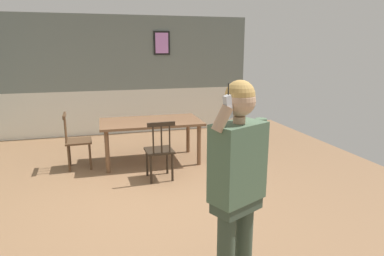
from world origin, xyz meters
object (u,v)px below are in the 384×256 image
(chair_by_doorway, at_px, (76,141))
(dining_table, at_px, (151,125))
(person_figure, at_px, (238,177))
(chair_near_window, at_px, (160,150))

(chair_by_doorway, bearing_deg, dining_table, 87.23)
(dining_table, xyz_separation_m, person_figure, (0.13, -3.50, 0.37))
(chair_by_doorway, xyz_separation_m, person_figure, (1.38, -3.51, 0.55))
(dining_table, height_order, person_figure, person_figure)
(person_figure, bearing_deg, chair_near_window, -112.34)
(dining_table, xyz_separation_m, chair_by_doorway, (-1.25, 0.01, -0.19))
(dining_table, distance_m, person_figure, 3.52)
(chair_by_doorway, bearing_deg, chair_near_window, 52.60)
(chair_near_window, relative_size, person_figure, 0.53)
(chair_near_window, distance_m, person_figure, 2.70)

